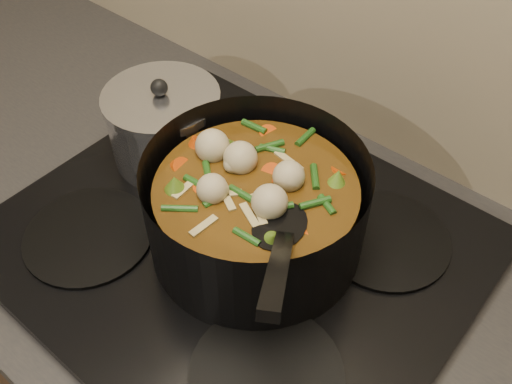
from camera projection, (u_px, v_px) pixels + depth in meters
The scene contains 3 objects.
stovetop at pixel (237, 242), 0.80m from camera, with size 0.62×0.54×0.03m.
stockpot at pixel (256, 210), 0.74m from camera, with size 0.37×0.37×0.21m.
saucepan at pixel (165, 126), 0.87m from camera, with size 0.18×0.18×0.14m.
Camera 1 is at (0.34, 1.56, 1.55)m, focal length 40.00 mm.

